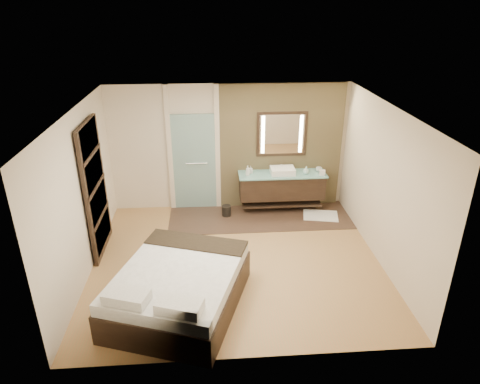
{
  "coord_description": "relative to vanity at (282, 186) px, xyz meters",
  "views": [
    {
      "loc": [
        -0.42,
        -6.37,
        4.25
      ],
      "look_at": [
        0.11,
        0.6,
        1.06
      ],
      "focal_mm": 32.0,
      "sensor_mm": 36.0,
      "label": 1
    }
  ],
  "objects": [
    {
      "name": "shoji_partition",
      "position": [
        -3.53,
        -1.32,
        0.63
      ],
      "size": [
        0.06,
        1.2,
        2.4
      ],
      "color": "black",
      "rests_on": "floor"
    },
    {
      "name": "tile_strip",
      "position": [
        -0.5,
        -0.32,
        -0.57
      ],
      "size": [
        3.8,
        1.3,
        0.01
      ],
      "primitive_type": "cube",
      "color": "#3E2B21",
      "rests_on": "floor"
    },
    {
      "name": "soap_bottle_a",
      "position": [
        -0.74,
        -0.07,
        0.39
      ],
      "size": [
        0.11,
        0.11,
        0.22
      ],
      "primitive_type": "imported",
      "rotation": [
        0.0,
        0.0,
        -0.39
      ],
      "color": "silver",
      "rests_on": "vanity"
    },
    {
      "name": "tissue_box",
      "position": [
        0.82,
        -0.15,
        0.33
      ],
      "size": [
        0.15,
        0.15,
        0.1
      ],
      "primitive_type": "cube",
      "rotation": [
        0.0,
        0.0,
        -0.26
      ],
      "color": "silver",
      "rests_on": "vanity"
    },
    {
      "name": "floor",
      "position": [
        -1.1,
        -1.92,
        -0.58
      ],
      "size": [
        5.0,
        5.0,
        0.0
      ],
      "primitive_type": "plane",
      "color": "#B07A4A",
      "rests_on": "ground"
    },
    {
      "name": "bath_mat",
      "position": [
        0.8,
        -0.37,
        -0.56
      ],
      "size": [
        0.81,
        0.64,
        0.02
      ],
      "primitive_type": "cube",
      "rotation": [
        0.0,
        0.0,
        -0.2
      ],
      "color": "white",
      "rests_on": "floor"
    },
    {
      "name": "waste_bin",
      "position": [
        -1.2,
        -0.2,
        -0.46
      ],
      "size": [
        0.23,
        0.23,
        0.24
      ],
      "primitive_type": "cylinder",
      "rotation": [
        0.0,
        0.0,
        0.25
      ],
      "color": "black",
      "rests_on": "floor"
    },
    {
      "name": "cup",
      "position": [
        0.79,
        0.05,
        0.33
      ],
      "size": [
        0.15,
        0.15,
        0.1
      ],
      "primitive_type": "imported",
      "rotation": [
        0.0,
        0.0,
        -0.24
      ],
      "color": "silver",
      "rests_on": "vanity"
    },
    {
      "name": "bed",
      "position": [
        -2.03,
        -3.08,
        -0.25
      ],
      "size": [
        2.25,
        2.51,
        0.8
      ],
      "rotation": [
        0.0,
        0.0,
        -0.33
      ],
      "color": "black",
      "rests_on": "floor"
    },
    {
      "name": "vanity",
      "position": [
        0.0,
        0.0,
        0.0
      ],
      "size": [
        1.85,
        0.55,
        0.88
      ],
      "color": "black",
      "rests_on": "stone_wall"
    },
    {
      "name": "soap_bottle_c",
      "position": [
        0.49,
        -0.07,
        0.37
      ],
      "size": [
        0.17,
        0.17,
        0.16
      ],
      "primitive_type": "imported",
      "rotation": [
        0.0,
        0.0,
        0.38
      ],
      "color": "#ADDAD2",
      "rests_on": "vanity"
    },
    {
      "name": "stone_wall",
      "position": [
        0.0,
        0.29,
        0.77
      ],
      "size": [
        2.6,
        0.08,
        2.7
      ],
      "primitive_type": "cube",
      "color": "tan",
      "rests_on": "floor"
    },
    {
      "name": "frosted_door",
      "position": [
        -1.85,
        0.28,
        0.56
      ],
      "size": [
        1.1,
        0.12,
        2.7
      ],
      "color": "#BEF0EC",
      "rests_on": "floor"
    },
    {
      "name": "soap_bottle_b",
      "position": [
        -0.67,
        0.07,
        0.36
      ],
      "size": [
        0.08,
        0.09,
        0.16
      ],
      "primitive_type": "imported",
      "rotation": [
        0.0,
        0.0,
        0.2
      ],
      "color": "#B2B2B2",
      "rests_on": "vanity"
    },
    {
      "name": "mirror_unit",
      "position": [
        0.0,
        0.24,
        1.07
      ],
      "size": [
        1.06,
        0.04,
        0.96
      ],
      "color": "black",
      "rests_on": "stone_wall"
    }
  ]
}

